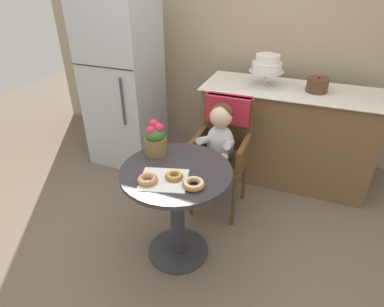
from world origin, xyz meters
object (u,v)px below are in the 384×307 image
Objects in this scene: donut_side at (147,179)px; refrigerator at (123,81)px; wicker_chair at (224,137)px; cafe_table at (177,197)px; donut_front at (194,184)px; tiered_cake_stand at (267,65)px; donut_mid at (174,176)px; round_layer_cake at (317,85)px; flower_vase at (155,139)px; seated_child at (219,141)px.

donut_side is 1.60m from refrigerator.
refrigerator is (-1.16, 0.40, 0.21)m from wicker_chair.
donut_side is (-0.22, -0.89, 0.10)m from wicker_chair.
cafe_table is 0.31m from donut_front.
tiered_cake_stand reaches higher than wicker_chair.
wicker_chair is (0.11, 0.70, 0.13)m from cafe_table.
donut_side is (-0.13, -0.09, 0.00)m from donut_mid.
wicker_chair is 0.56× the size of refrigerator.
refrigerator reaches higher than wicker_chair.
tiered_cake_stand is 1.66× the size of round_layer_cake.
wicker_chair is at bearing -18.80° from refrigerator.
refrigerator reaches higher than donut_front.
cafe_table is 0.72m from wicker_chair.
tiered_cake_stand reaches higher than cafe_table.
tiered_cake_stand reaches higher than donut_mid.
flower_vase is at bearing -113.99° from tiered_cake_stand.
donut_front is at bearing -80.45° from wicker_chair.
donut_mid is at bearing -90.38° from wicker_chair.
donut_side is at bearing -71.82° from flower_vase.
cafe_table is at bearing -101.86° from seated_child.
donut_front is at bearing -14.47° from donut_mid.
cafe_table is 0.75× the size of wicker_chair.
seated_child is 0.88m from tiered_cake_stand.
cafe_table is 0.41m from flower_vase.
seated_child is at bearing 82.18° from donut_mid.
flower_vase is at bearing 145.90° from cafe_table.
round_layer_cake is (0.63, 0.60, 0.32)m from wicker_chair.
donut_front is 0.74× the size of round_layer_cake.
seated_child is 4.02× the size of round_layer_cake.
seated_child is (0.00, -0.16, 0.04)m from wicker_chair.
seated_child is 0.65m from donut_mid.
donut_front is at bearing -37.17° from cafe_table.
seated_child is 5.83× the size of donut_side.
seated_child reaches higher than wicker_chair.
cafe_table is at bearing -93.37° from wicker_chair.
donut_front is 0.28m from donut_side.
donut_mid is at bearing -44.41° from flower_vase.
flower_vase is 1.51m from round_layer_cake.
flower_vase is (-0.33, -0.56, 0.19)m from wicker_chair.
seated_child is (0.11, 0.55, 0.17)m from cafe_table.
donut_side reaches higher than cafe_table.
tiered_cake_stand is (0.30, 1.30, 0.58)m from cafe_table.
wicker_chair is 1.25m from refrigerator.
refrigerator is at bearing 154.64° from seated_child.
donut_side is at bearing -119.56° from round_layer_cake.
tiered_cake_stand is at bearing 66.01° from flower_vase.
flower_vase reaches higher than wicker_chair.
seated_child reaches higher than donut_front.
tiered_cake_stand reaches higher than donut_side.
donut_side is 0.69× the size of round_layer_cake.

